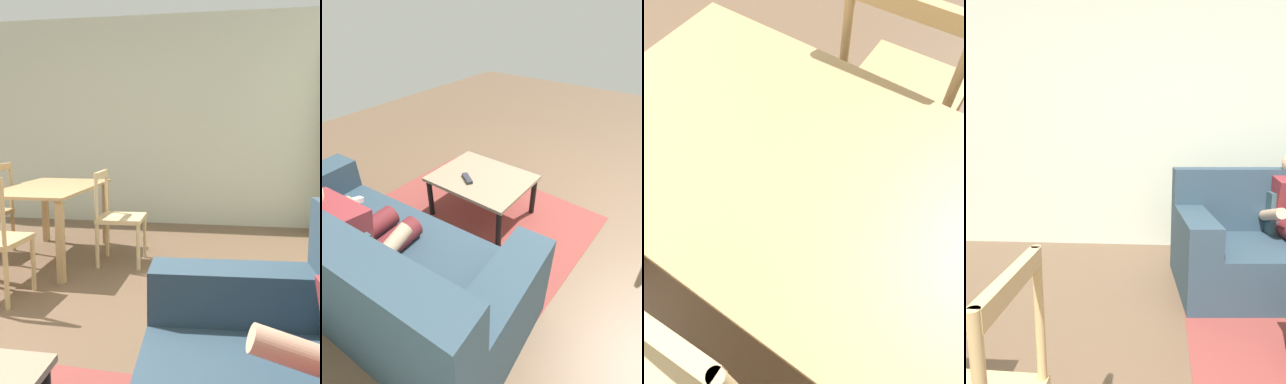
{
  "view_description": "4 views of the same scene",
  "coord_description": "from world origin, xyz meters",
  "views": [
    {
      "loc": [
        1.94,
        1.58,
        1.25
      ],
      "look_at": [
        -0.38,
        1.19,
        0.9
      ],
      "focal_mm": 38.62,
      "sensor_mm": 36.0,
      "label": 1
    },
    {
      "loc": [
        -0.33,
        2.43,
        1.79
      ],
      "look_at": [
        1.0,
        0.62,
        0.25
      ],
      "focal_mm": 27.11,
      "sensor_mm": 36.0,
      "label": 2
    },
    {
      "loc": [
        -2.12,
        0.38,
        1.57
      ],
      "look_at": [
        -1.77,
        -0.13,
        0.6
      ],
      "focal_mm": 37.76,
      "sensor_mm": 36.0,
      "label": 3
    },
    {
      "loc": [
        -0.25,
        -0.95,
        1.31
      ],
      "look_at": [
        -0.38,
        1.19,
        0.9
      ],
      "focal_mm": 31.88,
      "sensor_mm": 36.0,
      "label": 4
    }
  ],
  "objects": [
    {
      "name": "wall_back",
      "position": [
        0.0,
        2.78,
        1.37
      ],
      "size": [
        7.19,
        0.12,
        2.74
      ],
      "primitive_type": "cube",
      "color": "beige",
      "rests_on": "ground_plane"
    }
  ]
}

